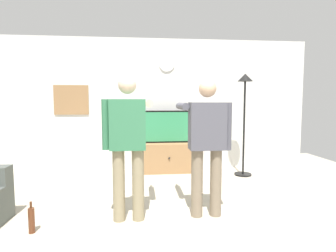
{
  "coord_description": "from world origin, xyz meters",
  "views": [
    {
      "loc": [
        -0.34,
        -2.78,
        1.4
      ],
      "look_at": [
        0.06,
        1.2,
        1.05
      ],
      "focal_mm": 29.19,
      "sensor_mm": 36.0,
      "label": 1
    }
  ],
  "objects_px": {
    "framed_picture": "(71,100)",
    "television": "(168,127)",
    "tv_stand": "(168,157)",
    "wall_clock": "(167,64)",
    "person_standing_nearer_couch": "(207,140)",
    "floor_lamp": "(245,103)",
    "beverage_bottle": "(32,220)",
    "person_standing_nearer_lamp": "(128,139)"
  },
  "relations": [
    {
      "from": "framed_picture",
      "to": "television",
      "type": "bearing_deg",
      "value": -7.34
    },
    {
      "from": "tv_stand",
      "to": "wall_clock",
      "type": "relative_size",
      "value": 4.22
    },
    {
      "from": "tv_stand",
      "to": "television",
      "type": "xyz_separation_m",
      "value": [
        -0.0,
        0.05,
        0.62
      ]
    },
    {
      "from": "tv_stand",
      "to": "framed_picture",
      "type": "relative_size",
      "value": 1.95
    },
    {
      "from": "tv_stand",
      "to": "person_standing_nearer_couch",
      "type": "xyz_separation_m",
      "value": [
        0.25,
        -2.16,
        0.65
      ]
    },
    {
      "from": "tv_stand",
      "to": "wall_clock",
      "type": "height_order",
      "value": "wall_clock"
    },
    {
      "from": "wall_clock",
      "to": "floor_lamp",
      "type": "height_order",
      "value": "wall_clock"
    },
    {
      "from": "floor_lamp",
      "to": "beverage_bottle",
      "type": "xyz_separation_m",
      "value": [
        -3.13,
        -2.02,
        -1.24
      ]
    },
    {
      "from": "tv_stand",
      "to": "person_standing_nearer_lamp",
      "type": "height_order",
      "value": "person_standing_nearer_lamp"
    },
    {
      "from": "wall_clock",
      "to": "tv_stand",
      "type": "bearing_deg",
      "value": -90.0
    },
    {
      "from": "floor_lamp",
      "to": "person_standing_nearer_couch",
      "type": "height_order",
      "value": "floor_lamp"
    },
    {
      "from": "floor_lamp",
      "to": "person_standing_nearer_lamp",
      "type": "distance_m",
      "value": 2.79
    },
    {
      "from": "wall_clock",
      "to": "person_standing_nearer_lamp",
      "type": "distance_m",
      "value": 2.85
    },
    {
      "from": "floor_lamp",
      "to": "wall_clock",
      "type": "bearing_deg",
      "value": 153.59
    },
    {
      "from": "tv_stand",
      "to": "framed_picture",
      "type": "xyz_separation_m",
      "value": [
        -1.93,
        0.3,
        1.15
      ]
    },
    {
      "from": "television",
      "to": "beverage_bottle",
      "type": "height_order",
      "value": "television"
    },
    {
      "from": "person_standing_nearer_couch",
      "to": "beverage_bottle",
      "type": "relative_size",
      "value": 4.84
    },
    {
      "from": "person_standing_nearer_lamp",
      "to": "person_standing_nearer_couch",
      "type": "height_order",
      "value": "person_standing_nearer_lamp"
    },
    {
      "from": "television",
      "to": "framed_picture",
      "type": "relative_size",
      "value": 1.63
    },
    {
      "from": "person_standing_nearer_lamp",
      "to": "person_standing_nearer_couch",
      "type": "relative_size",
      "value": 1.02
    },
    {
      "from": "wall_clock",
      "to": "person_standing_nearer_lamp",
      "type": "bearing_deg",
      "value": -105.61
    },
    {
      "from": "framed_picture",
      "to": "person_standing_nearer_couch",
      "type": "relative_size",
      "value": 0.41
    },
    {
      "from": "television",
      "to": "floor_lamp",
      "type": "distance_m",
      "value": 1.55
    },
    {
      "from": "floor_lamp",
      "to": "television",
      "type": "bearing_deg",
      "value": 162.08
    },
    {
      "from": "person_standing_nearer_couch",
      "to": "beverage_bottle",
      "type": "height_order",
      "value": "person_standing_nearer_couch"
    },
    {
      "from": "person_standing_nearer_lamp",
      "to": "person_standing_nearer_couch",
      "type": "distance_m",
      "value": 0.94
    },
    {
      "from": "floor_lamp",
      "to": "beverage_bottle",
      "type": "relative_size",
      "value": 5.6
    },
    {
      "from": "television",
      "to": "wall_clock",
      "type": "xyz_separation_m",
      "value": [
        0.0,
        0.24,
        1.28
      ]
    },
    {
      "from": "wall_clock",
      "to": "framed_picture",
      "type": "relative_size",
      "value": 0.46
    },
    {
      "from": "television",
      "to": "tv_stand",
      "type": "bearing_deg",
      "value": -90.0
    },
    {
      "from": "tv_stand",
      "to": "wall_clock",
      "type": "distance_m",
      "value": 1.91
    },
    {
      "from": "television",
      "to": "wall_clock",
      "type": "bearing_deg",
      "value": 90.0
    },
    {
      "from": "television",
      "to": "framed_picture",
      "type": "height_order",
      "value": "framed_picture"
    },
    {
      "from": "television",
      "to": "person_standing_nearer_lamp",
      "type": "relative_size",
      "value": 0.65
    },
    {
      "from": "wall_clock",
      "to": "floor_lamp",
      "type": "xyz_separation_m",
      "value": [
        1.41,
        -0.7,
        -0.8
      ]
    },
    {
      "from": "tv_stand",
      "to": "beverage_bottle",
      "type": "xyz_separation_m",
      "value": [
        -1.72,
        -2.43,
        -0.15
      ]
    },
    {
      "from": "floor_lamp",
      "to": "person_standing_nearer_couch",
      "type": "distance_m",
      "value": 2.15
    },
    {
      "from": "framed_picture",
      "to": "floor_lamp",
      "type": "distance_m",
      "value": 3.41
    },
    {
      "from": "framed_picture",
      "to": "wall_clock",
      "type": "bearing_deg",
      "value": -0.15
    },
    {
      "from": "television",
      "to": "person_standing_nearer_couch",
      "type": "bearing_deg",
      "value": -83.55
    },
    {
      "from": "person_standing_nearer_couch",
      "to": "beverage_bottle",
      "type": "distance_m",
      "value": 2.14
    },
    {
      "from": "tv_stand",
      "to": "person_standing_nearer_couch",
      "type": "distance_m",
      "value": 2.28
    }
  ]
}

